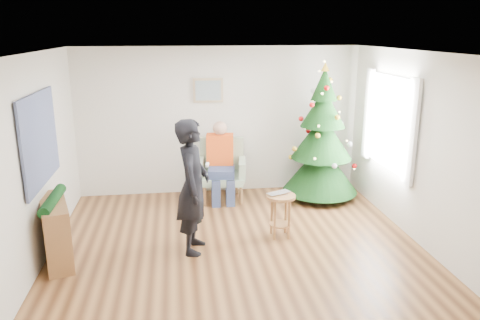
{
  "coord_description": "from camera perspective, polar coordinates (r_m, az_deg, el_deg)",
  "views": [
    {
      "loc": [
        -0.77,
        -5.66,
        2.87
      ],
      "look_at": [
        0.1,
        0.6,
        1.1
      ],
      "focal_mm": 35.0,
      "sensor_mm": 36.0,
      "label": 1
    }
  ],
  "objects": [
    {
      "name": "floor",
      "position": [
        6.39,
        -0.15,
        -11.03
      ],
      "size": [
        5.0,
        5.0,
        0.0
      ],
      "primitive_type": "plane",
      "color": "brown",
      "rests_on": "ground"
    },
    {
      "name": "ceiling",
      "position": [
        5.72,
        -0.17,
        12.94
      ],
      "size": [
        5.0,
        5.0,
        0.0
      ],
      "primitive_type": "plane",
      "rotation": [
        3.14,
        0.0,
        0.0
      ],
      "color": "white",
      "rests_on": "wall_back"
    },
    {
      "name": "wall_back",
      "position": [
        8.35,
        -2.49,
        4.78
      ],
      "size": [
        5.0,
        0.0,
        5.0
      ],
      "primitive_type": "plane",
      "rotation": [
        1.57,
        0.0,
        0.0
      ],
      "color": "silver",
      "rests_on": "floor"
    },
    {
      "name": "wall_front",
      "position": [
        3.61,
        5.3,
        -10.18
      ],
      "size": [
        5.0,
        0.0,
        5.0
      ],
      "primitive_type": "plane",
      "rotation": [
        -1.57,
        0.0,
        0.0
      ],
      "color": "silver",
      "rests_on": "floor"
    },
    {
      "name": "wall_left",
      "position": [
        6.12,
        -24.02,
        -0.6
      ],
      "size": [
        0.0,
        5.0,
        5.0
      ],
      "primitive_type": "plane",
      "rotation": [
        1.57,
        0.0,
        1.57
      ],
      "color": "silver",
      "rests_on": "floor"
    },
    {
      "name": "wall_right",
      "position": [
        6.72,
        21.46,
        1.04
      ],
      "size": [
        0.0,
        5.0,
        5.0
      ],
      "primitive_type": "plane",
      "rotation": [
        1.57,
        0.0,
        -1.57
      ],
      "color": "silver",
      "rests_on": "floor"
    },
    {
      "name": "window_panel",
      "position": [
        7.53,
        17.77,
        4.42
      ],
      "size": [
        0.04,
        1.3,
        1.4
      ],
      "primitive_type": "cube",
      "color": "white",
      "rests_on": "wall_right"
    },
    {
      "name": "curtains",
      "position": [
        7.52,
        17.56,
        4.41
      ],
      "size": [
        0.05,
        1.75,
        1.5
      ],
      "color": "white",
      "rests_on": "wall_right"
    },
    {
      "name": "christmas_tree",
      "position": [
        8.14,
        9.95,
        2.54
      ],
      "size": [
        1.3,
        1.3,
        2.35
      ],
      "rotation": [
        0.0,
        0.0,
        -0.42
      ],
      "color": "#3F2816",
      "rests_on": "floor"
    },
    {
      "name": "stool",
      "position": [
        6.72,
        4.94,
        -6.74
      ],
      "size": [
        0.42,
        0.42,
        0.63
      ],
      "rotation": [
        0.0,
        0.0,
        0.1
      ],
      "color": "brown",
      "rests_on": "floor"
    },
    {
      "name": "laptop",
      "position": [
        6.6,
        5.0,
        -4.17
      ],
      "size": [
        0.41,
        0.35,
        0.03
      ],
      "primitive_type": "imported",
      "rotation": [
        0.0,
        0.0,
        0.45
      ],
      "color": "silver",
      "rests_on": "stool"
    },
    {
      "name": "armchair",
      "position": [
        8.15,
        -2.29,
        -2.1
      ],
      "size": [
        0.91,
        0.85,
        1.04
      ],
      "rotation": [
        0.0,
        0.0,
        -0.14
      ],
      "color": "#94AF8D",
      "rests_on": "floor"
    },
    {
      "name": "seated_person",
      "position": [
        8.0,
        -2.34,
        -0.06
      ],
      "size": [
        0.5,
        0.69,
        1.36
      ],
      "rotation": [
        0.0,
        0.0,
        -0.14
      ],
      "color": "navy",
      "rests_on": "armchair"
    },
    {
      "name": "standing_man",
      "position": [
        6.12,
        -5.76,
        -3.26
      ],
      "size": [
        0.53,
        0.72,
        1.79
      ],
      "primitive_type": "imported",
      "rotation": [
        0.0,
        0.0,
        1.4
      ],
      "color": "black",
      "rests_on": "floor"
    },
    {
      "name": "game_controller",
      "position": [
        6.01,
        -4.0,
        -0.58
      ],
      "size": [
        0.06,
        0.13,
        0.04
      ],
      "primitive_type": "cube",
      "rotation": [
        0.0,
        0.0,
        -0.17
      ],
      "color": "white",
      "rests_on": "standing_man"
    },
    {
      "name": "console",
      "position": [
        6.43,
        -21.49,
        -8.09
      ],
      "size": [
        0.57,
        1.04,
        0.8
      ],
      "primitive_type": "cube",
      "rotation": [
        0.0,
        0.0,
        0.29
      ],
      "color": "brown",
      "rests_on": "floor"
    },
    {
      "name": "garland",
      "position": [
        6.29,
        -21.87,
        -4.57
      ],
      "size": [
        0.14,
        0.9,
        0.14
      ],
      "primitive_type": "cylinder",
      "rotation": [
        1.57,
        0.0,
        0.0
      ],
      "color": "black",
      "rests_on": "console"
    },
    {
      "name": "tapestry",
      "position": [
        6.33,
        -23.21,
        2.34
      ],
      "size": [
        0.03,
        1.5,
        1.15
      ],
      "primitive_type": "cube",
      "color": "black",
      "rests_on": "wall_left"
    },
    {
      "name": "framed_picture",
      "position": [
        8.21,
        -3.91,
        8.47
      ],
      "size": [
        0.52,
        0.05,
        0.42
      ],
      "color": "tan",
      "rests_on": "wall_back"
    }
  ]
}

